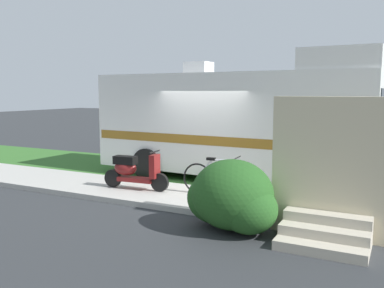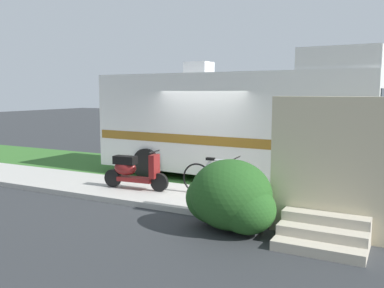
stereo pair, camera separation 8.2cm
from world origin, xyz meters
TOP-DOWN VIEW (x-y plane):
  - ground_plane at (0.00, 0.00)m, footprint 80.00×80.00m
  - sidewalk at (0.00, -1.20)m, footprint 24.00×2.00m
  - grass_strip at (0.00, 1.50)m, footprint 24.00×3.40m
  - motorhome_rv at (0.52, 1.43)m, footprint 7.74×2.98m
  - scooter at (-1.17, -1.24)m, footprint 1.74×0.50m
  - bicycle at (0.94, -0.90)m, footprint 1.74×0.52m
  - pickup_truck_near at (-1.32, 6.14)m, footprint 5.85×2.38m
  - porch_steps at (3.58, -2.29)m, footprint 2.00×1.26m
  - bush_by_porch at (1.96, -2.69)m, footprint 1.78×1.33m
  - bottle_green at (3.84, -1.73)m, footprint 0.07×0.07m
  - bottle_spare at (3.02, -0.86)m, footprint 0.08×0.08m

SIDE VIEW (x-z plane):
  - ground_plane at x=0.00m, z-range 0.00..0.00m
  - grass_strip at x=0.00m, z-range 0.00..0.08m
  - sidewalk at x=0.00m, z-range 0.00..0.12m
  - bottle_spare at x=3.02m, z-range 0.10..0.35m
  - bottle_green at x=3.84m, z-range 0.10..0.39m
  - bicycle at x=0.94m, z-range 0.06..0.97m
  - scooter at x=-1.17m, z-range 0.09..1.06m
  - bush_by_porch at x=1.96m, z-range -0.03..1.23m
  - pickup_truck_near at x=-1.32m, z-range 0.06..1.82m
  - porch_steps at x=3.58m, z-range -0.23..2.17m
  - motorhome_rv at x=0.52m, z-range -0.09..3.38m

